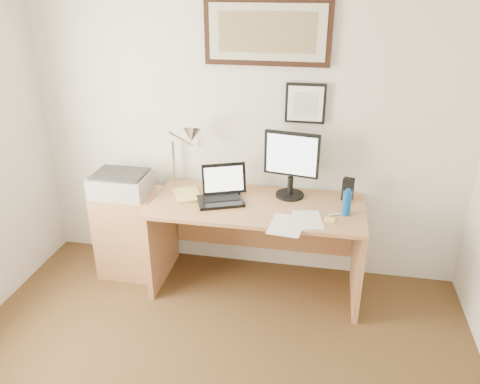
% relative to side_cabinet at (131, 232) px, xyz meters
% --- Properties ---
extents(wall_back, '(3.50, 0.02, 2.50)m').
position_rel_side_cabinet_xyz_m(wall_back, '(0.92, 0.32, 0.89)').
color(wall_back, silver).
rests_on(wall_back, ground).
extents(side_cabinet, '(0.50, 0.40, 0.73)m').
position_rel_side_cabinet_xyz_m(side_cabinet, '(0.00, 0.00, 0.00)').
color(side_cabinet, '#A77046').
rests_on(side_cabinet, floor).
extents(water_bottle, '(0.06, 0.06, 0.18)m').
position_rel_side_cabinet_xyz_m(water_bottle, '(1.72, -0.10, 0.48)').
color(water_bottle, '#0C499C').
rests_on(water_bottle, desk).
extents(bottle_cap, '(0.03, 0.03, 0.02)m').
position_rel_side_cabinet_xyz_m(bottle_cap, '(1.72, -0.10, 0.58)').
color(bottle_cap, '#0C499C').
rests_on(bottle_cap, water_bottle).
extents(speaker, '(0.09, 0.09, 0.17)m').
position_rel_side_cabinet_xyz_m(speaker, '(1.74, 0.16, 0.47)').
color(speaker, black).
rests_on(speaker, desk).
extents(paper_sheet_a, '(0.25, 0.34, 0.00)m').
position_rel_side_cabinet_xyz_m(paper_sheet_a, '(1.32, -0.34, 0.39)').
color(paper_sheet_a, white).
rests_on(paper_sheet_a, desk).
extents(paper_sheet_b, '(0.25, 0.32, 0.00)m').
position_rel_side_cabinet_xyz_m(paper_sheet_b, '(1.46, -0.24, 0.39)').
color(paper_sheet_b, white).
rests_on(paper_sheet_b, desk).
extents(sticky_pad, '(0.09, 0.09, 0.01)m').
position_rel_side_cabinet_xyz_m(sticky_pad, '(1.61, -0.22, 0.39)').
color(sticky_pad, '#E4CE6C').
rests_on(sticky_pad, desk).
extents(marker_pen, '(0.14, 0.06, 0.02)m').
position_rel_side_cabinet_xyz_m(marker_pen, '(1.67, -0.12, 0.39)').
color(marker_pen, white).
rests_on(marker_pen, desk).
extents(book, '(0.29, 0.32, 0.02)m').
position_rel_side_cabinet_xyz_m(book, '(0.43, -0.05, 0.39)').
color(book, '#E9CD6D').
rests_on(book, desk).
extents(desk, '(1.60, 0.70, 0.75)m').
position_rel_side_cabinet_xyz_m(desk, '(1.07, 0.04, 0.15)').
color(desk, '#A77046').
rests_on(desk, floor).
extents(laptop, '(0.40, 0.41, 0.26)m').
position_rel_side_cabinet_xyz_m(laptop, '(0.79, -0.02, 0.44)').
color(laptop, black).
rests_on(laptop, desk).
extents(lcd_monitor, '(0.42, 0.22, 0.52)m').
position_rel_side_cabinet_xyz_m(lcd_monitor, '(1.30, 0.13, 0.68)').
color(lcd_monitor, black).
rests_on(lcd_monitor, desk).
extents(printer, '(0.44, 0.34, 0.18)m').
position_rel_side_cabinet_xyz_m(printer, '(-0.03, -0.02, 0.45)').
color(printer, '#A8A8AB').
rests_on(printer, side_cabinet).
extents(desk_lamp, '(0.29, 0.27, 0.53)m').
position_rel_side_cabinet_xyz_m(desk_lamp, '(0.51, 0.13, 0.82)').
color(desk_lamp, silver).
rests_on(desk_lamp, desk).
extents(picture_large, '(0.92, 0.04, 0.47)m').
position_rel_side_cabinet_xyz_m(picture_large, '(1.07, 0.29, 1.59)').
color(picture_large, black).
rests_on(picture_large, wall_back).
extents(picture_small, '(0.30, 0.03, 0.30)m').
position_rel_side_cabinet_xyz_m(picture_small, '(1.37, 0.29, 1.09)').
color(picture_small, black).
rests_on(picture_small, wall_back).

